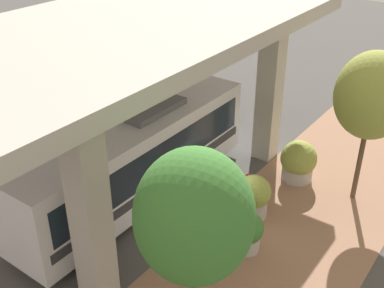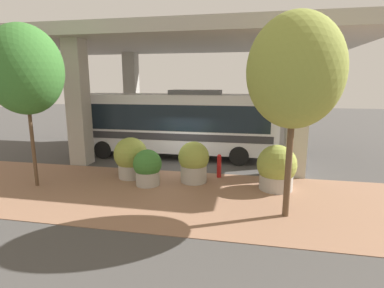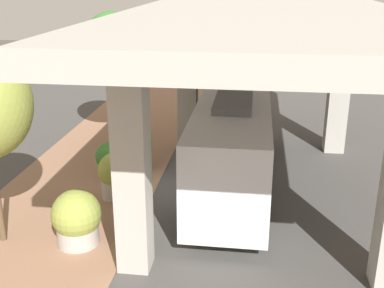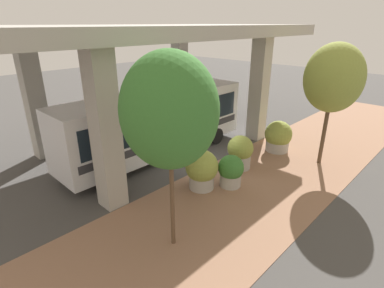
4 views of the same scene
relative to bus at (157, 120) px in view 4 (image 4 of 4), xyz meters
name	(u,v)px [view 4 (image 4 of 4)]	position (x,y,z in m)	size (l,w,h in m)	color
ground_plane	(207,166)	(-2.95, -0.82, -2.05)	(80.00, 80.00, 0.00)	#474442
sidewalk_strip	(256,186)	(-5.95, -0.82, -2.04)	(6.00, 40.00, 0.02)	#936B51
overpass	(153,42)	(1.05, -0.82, 3.96)	(9.40, 18.62, 6.86)	#ADA89E
bus	(157,120)	(0.00, 0.00, 0.00)	(2.79, 11.11, 3.78)	silver
fire_hydrant	(238,149)	(-3.45, -2.82, -1.51)	(0.41, 0.19, 1.07)	#B21919
planter_front	(278,137)	(-4.53, -5.20, -1.17)	(1.54, 1.54, 1.80)	#ADA89E
planter_middle	(202,170)	(-4.23, 1.01, -1.12)	(1.47, 1.47, 1.82)	#ADA89E
planter_back	(240,152)	(-4.27, -1.83, -1.15)	(1.31, 1.31, 1.76)	#ADA89E
planter_extra	(231,171)	(-5.04, -0.04, -1.29)	(1.17, 1.17, 1.51)	#ADA89E
street_tree_near	(334,78)	(-6.99, -5.32, 2.44)	(2.78, 2.78, 6.17)	brown
street_tree_far	(170,111)	(-6.02, 4.41, 2.60)	(2.85, 2.85, 6.36)	brown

